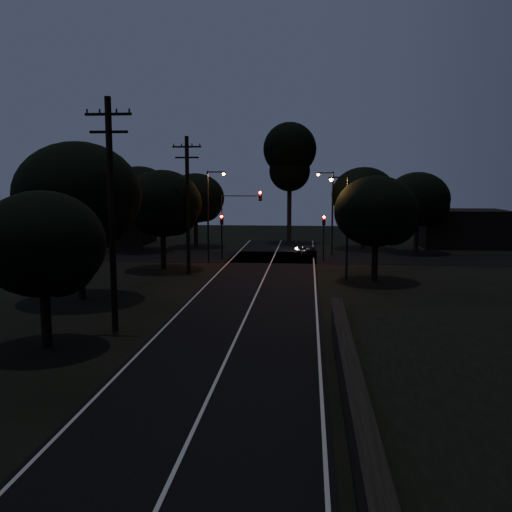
{
  "coord_description": "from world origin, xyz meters",
  "views": [
    {
      "loc": [
        3.25,
        -11.07,
        7.18
      ],
      "look_at": [
        0.0,
        24.0,
        2.5
      ],
      "focal_mm": 40.0,
      "sensor_mm": 36.0,
      "label": 1
    }
  ],
  "objects_px": {
    "signal_left": "(222,229)",
    "car": "(307,250)",
    "utility_pole_mid": "(111,211)",
    "tall_pine": "(290,156)",
    "streetlight_b": "(330,207)",
    "signal_mast": "(240,212)",
    "utility_pole_far": "(188,203)",
    "streetlight_c": "(345,220)",
    "streetlight_a": "(210,210)",
    "signal_right": "(324,229)"
  },
  "relations": [
    {
      "from": "utility_pole_mid",
      "to": "tall_pine",
      "type": "relative_size",
      "value": 0.8
    },
    {
      "from": "utility_pole_far",
      "to": "tall_pine",
      "type": "distance_m",
      "value": 24.45
    },
    {
      "from": "tall_pine",
      "to": "streetlight_a",
      "type": "relative_size",
      "value": 1.72
    },
    {
      "from": "utility_pole_far",
      "to": "car",
      "type": "distance_m",
      "value": 15.25
    },
    {
      "from": "car",
      "to": "signal_left",
      "type": "bearing_deg",
      "value": 5.36
    },
    {
      "from": "signal_left",
      "to": "streetlight_a",
      "type": "height_order",
      "value": "streetlight_a"
    },
    {
      "from": "utility_pole_far",
      "to": "utility_pole_mid",
      "type": "bearing_deg",
      "value": -90.0
    },
    {
      "from": "utility_pole_far",
      "to": "streetlight_b",
      "type": "xyz_separation_m",
      "value": [
        11.31,
        12.0,
        -0.85
      ]
    },
    {
      "from": "utility_pole_far",
      "to": "car",
      "type": "relative_size",
      "value": 3.33
    },
    {
      "from": "streetlight_b",
      "to": "streetlight_c",
      "type": "relative_size",
      "value": 1.07
    },
    {
      "from": "signal_left",
      "to": "signal_mast",
      "type": "xyz_separation_m",
      "value": [
        1.69,
        0.0,
        1.5
      ]
    },
    {
      "from": "signal_mast",
      "to": "car",
      "type": "distance_m",
      "value": 7.81
    },
    {
      "from": "utility_pole_mid",
      "to": "signal_left",
      "type": "bearing_deg",
      "value": 86.79
    },
    {
      "from": "signal_left",
      "to": "streetlight_a",
      "type": "distance_m",
      "value": 2.77
    },
    {
      "from": "signal_left",
      "to": "streetlight_a",
      "type": "xyz_separation_m",
      "value": [
        -0.71,
        -1.99,
        1.8
      ]
    },
    {
      "from": "car",
      "to": "streetlight_a",
      "type": "bearing_deg",
      "value": 14.48
    },
    {
      "from": "signal_left",
      "to": "car",
      "type": "distance_m",
      "value": 8.66
    },
    {
      "from": "signal_left",
      "to": "car",
      "type": "height_order",
      "value": "signal_left"
    },
    {
      "from": "car",
      "to": "utility_pole_mid",
      "type": "bearing_deg",
      "value": 55.0
    },
    {
      "from": "utility_pole_far",
      "to": "tall_pine",
      "type": "bearing_deg",
      "value": 73.07
    },
    {
      "from": "signal_right",
      "to": "streetlight_b",
      "type": "distance_m",
      "value": 4.45
    },
    {
      "from": "signal_left",
      "to": "streetlight_b",
      "type": "xyz_separation_m",
      "value": [
        9.91,
        4.01,
        1.8
      ]
    },
    {
      "from": "utility_pole_mid",
      "to": "tall_pine",
      "type": "bearing_deg",
      "value": 80.07
    },
    {
      "from": "utility_pole_far",
      "to": "tall_pine",
      "type": "xyz_separation_m",
      "value": [
        7.0,
        23.0,
        4.44
      ]
    },
    {
      "from": "signal_right",
      "to": "car",
      "type": "relative_size",
      "value": 1.3
    },
    {
      "from": "streetlight_b",
      "to": "streetlight_c",
      "type": "distance_m",
      "value": 14.01
    },
    {
      "from": "streetlight_a",
      "to": "streetlight_c",
      "type": "xyz_separation_m",
      "value": [
        11.14,
        -8.0,
        -0.29
      ]
    },
    {
      "from": "tall_pine",
      "to": "streetlight_c",
      "type": "height_order",
      "value": "tall_pine"
    },
    {
      "from": "utility_pole_far",
      "to": "signal_left",
      "type": "xyz_separation_m",
      "value": [
        1.4,
        7.99,
        -2.65
      ]
    },
    {
      "from": "signal_left",
      "to": "signal_mast",
      "type": "relative_size",
      "value": 0.66
    },
    {
      "from": "utility_pole_mid",
      "to": "tall_pine",
      "type": "height_order",
      "value": "tall_pine"
    },
    {
      "from": "tall_pine",
      "to": "signal_left",
      "type": "height_order",
      "value": "tall_pine"
    },
    {
      "from": "tall_pine",
      "to": "streetlight_b",
      "type": "distance_m",
      "value": 12.94
    },
    {
      "from": "tall_pine",
      "to": "car",
      "type": "relative_size",
      "value": 4.37
    },
    {
      "from": "utility_pole_far",
      "to": "signal_right",
      "type": "xyz_separation_m",
      "value": [
        10.6,
        7.99,
        -2.65
      ]
    },
    {
      "from": "signal_left",
      "to": "tall_pine",
      "type": "bearing_deg",
      "value": 69.54
    },
    {
      "from": "utility_pole_mid",
      "to": "streetlight_c",
      "type": "xyz_separation_m",
      "value": [
        11.83,
        15.0,
        -1.39
      ]
    },
    {
      "from": "tall_pine",
      "to": "streetlight_a",
      "type": "bearing_deg",
      "value": -110.36
    },
    {
      "from": "tall_pine",
      "to": "signal_right",
      "type": "height_order",
      "value": "tall_pine"
    },
    {
      "from": "signal_right",
      "to": "car",
      "type": "xyz_separation_m",
      "value": [
        -1.48,
        3.19,
        -2.3
      ]
    },
    {
      "from": "signal_right",
      "to": "tall_pine",
      "type": "bearing_deg",
      "value": 103.49
    },
    {
      "from": "signal_left",
      "to": "streetlight_b",
      "type": "distance_m",
      "value": 10.84
    },
    {
      "from": "utility_pole_mid",
      "to": "signal_right",
      "type": "bearing_deg",
      "value": 67.01
    },
    {
      "from": "utility_pole_mid",
      "to": "streetlight_c",
      "type": "distance_m",
      "value": 19.15
    },
    {
      "from": "car",
      "to": "streetlight_b",
      "type": "bearing_deg",
      "value": -176.38
    },
    {
      "from": "utility_pole_mid",
      "to": "signal_left",
      "type": "relative_size",
      "value": 2.68
    },
    {
      "from": "streetlight_b",
      "to": "car",
      "type": "height_order",
      "value": "streetlight_b"
    },
    {
      "from": "utility_pole_mid",
      "to": "car",
      "type": "bearing_deg",
      "value": 72.06
    },
    {
      "from": "tall_pine",
      "to": "car",
      "type": "bearing_deg",
      "value": -79.84
    },
    {
      "from": "tall_pine",
      "to": "signal_mast",
      "type": "relative_size",
      "value": 2.2
    }
  ]
}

